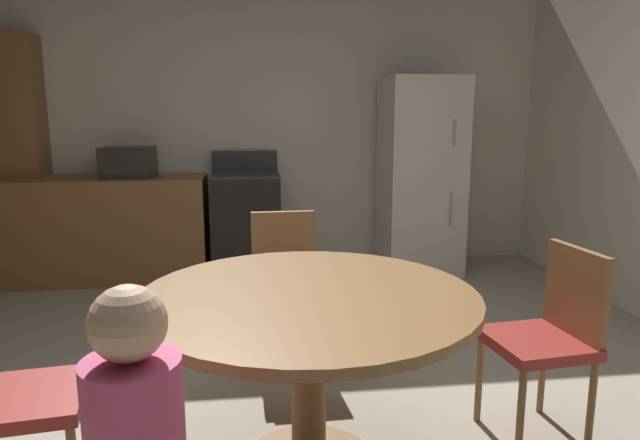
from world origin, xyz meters
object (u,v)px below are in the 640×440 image
Objects in this scene: dining_table at (308,329)px; chair_east at (550,330)px; microwave at (128,162)px; chair_north at (285,276)px; oven_range at (246,223)px; refrigerator at (420,176)px; chair_west at (3,388)px.

chair_east reaches higher than dining_table.
microwave is 3.68m from chair_east.
chair_east and chair_north have the same top height.
chair_north is (0.24, -1.82, 0.03)m from oven_range.
microwave is (-0.99, -0.00, 0.56)m from oven_range.
refrigerator is at bearing -1.94° from oven_range.
dining_table is 1.53× the size of chair_west.
microwave reaches higher than chair_north.
dining_table is at bearing -66.65° from microwave.
chair_north is at bearing 91.32° from dining_table.
oven_range is at bearing 67.52° from chair_west.
chair_west is 1.00× the size of chair_east.
refrigerator reaches higher than chair_east.
refrigerator reaches higher than chair_west.
microwave is (-2.58, 0.05, 0.15)m from refrigerator.
microwave is at bearing 85.76° from chair_west.
microwave is 0.51× the size of chair_west.
chair_north is (-1.35, -1.76, -0.38)m from refrigerator.
dining_table is at bearing -0.00° from chair_west.
dining_table is 1.10m from chair_east.
microwave is at bearing 113.35° from dining_table.
chair_west is at bearing 0.47° from chair_east.
oven_range is at bearing 0.21° from microwave.
chair_east is at bearing 6.44° from dining_table.
microwave is 0.33× the size of dining_table.
chair_east is (2.35, -2.79, -0.53)m from microwave.
oven_range is 1.83m from chair_north.
dining_table is 1.53× the size of chair_east.
dining_table is at bearing -114.82° from refrigerator.
chair_east is 1.00× the size of chair_north.
chair_north is (1.06, 1.24, 0.00)m from chair_west.
oven_range is at bearing 95.19° from dining_table.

